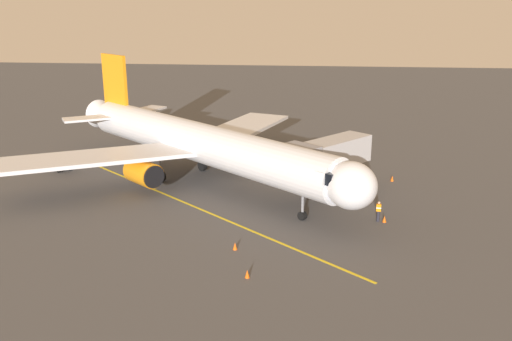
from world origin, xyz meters
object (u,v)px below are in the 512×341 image
(ground_crew_marshaller, at_px, (378,211))
(safety_cone_nose_right, at_px, (384,219))
(safety_cone_nose_left, at_px, (392,178))
(safety_cone_wing_starboard, at_px, (235,246))
(airplane, at_px, (197,143))
(jet_bridge, at_px, (322,157))
(safety_cone_wing_port, at_px, (247,274))
(belt_loader_near_nose, at_px, (61,163))

(ground_crew_marshaller, distance_m, safety_cone_nose_right, 0.80)
(safety_cone_nose_left, height_order, safety_cone_wing_starboard, same)
(airplane, height_order, jet_bridge, airplane)
(safety_cone_nose_left, xyz_separation_m, safety_cone_wing_port, (11.89, 21.50, 0.00))
(safety_cone_nose_right, bearing_deg, airplane, -26.89)
(ground_crew_marshaller, bearing_deg, safety_cone_nose_left, -103.04)
(jet_bridge, height_order, safety_cone_wing_starboard, jet_bridge)
(airplane, relative_size, belt_loader_near_nose, 8.20)
(safety_cone_wing_port, bearing_deg, safety_cone_nose_right, -133.21)
(airplane, distance_m, safety_cone_nose_left, 19.65)
(ground_crew_marshaller, xyz_separation_m, belt_loader_near_nose, (32.09, -11.11, -0.17))
(ground_crew_marshaller, bearing_deg, jet_bridge, -49.65)
(belt_loader_near_nose, bearing_deg, jet_bridge, 168.22)
(safety_cone_nose_right, relative_size, safety_cone_wing_port, 1.00)
(airplane, bearing_deg, ground_crew_marshaller, 152.77)
(airplane, relative_size, jet_bridge, 3.38)
(belt_loader_near_nose, bearing_deg, airplane, 170.63)
(ground_crew_marshaller, distance_m, safety_cone_wing_port, 14.20)
(safety_cone_wing_port, bearing_deg, safety_cone_wing_starboard, -71.14)
(ground_crew_marshaller, relative_size, safety_cone_wing_port, 3.11)
(safety_cone_wing_starboard, bearing_deg, jet_bridge, -117.46)
(jet_bridge, bearing_deg, safety_cone_wing_port, 73.29)
(jet_bridge, bearing_deg, safety_cone_wing_starboard, 62.54)
(belt_loader_near_nose, bearing_deg, safety_cone_nose_left, 179.58)
(airplane, distance_m, jet_bridge, 12.50)
(belt_loader_near_nose, height_order, safety_cone_nose_right, belt_loader_near_nose)
(belt_loader_near_nose, relative_size, safety_cone_wing_starboard, 7.47)
(jet_bridge, xyz_separation_m, safety_cone_wing_starboard, (6.20, 11.94, -3.49))
(ground_crew_marshaller, bearing_deg, safety_cone_wing_port, 48.63)
(safety_cone_wing_port, bearing_deg, ground_crew_marshaller, -131.37)
(airplane, relative_size, ground_crew_marshaller, 19.70)
(jet_bridge, relative_size, safety_cone_wing_port, 18.13)
(safety_cone_wing_port, bearing_deg, jet_bridge, -106.71)
(airplane, height_order, safety_cone_wing_starboard, airplane)
(ground_crew_marshaller, distance_m, safety_cone_nose_left, 11.16)
(safety_cone_nose_left, distance_m, safety_cone_wing_port, 24.57)
(ground_crew_marshaller, height_order, safety_cone_wing_starboard, ground_crew_marshaller)
(safety_cone_nose_left, bearing_deg, ground_crew_marshaller, 76.96)
(safety_cone_wing_starboard, bearing_deg, safety_cone_wing_port, 108.86)
(airplane, height_order, belt_loader_near_nose, airplane)
(ground_crew_marshaller, relative_size, safety_cone_wing_starboard, 3.11)
(safety_cone_nose_left, relative_size, safety_cone_wing_starboard, 1.00)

